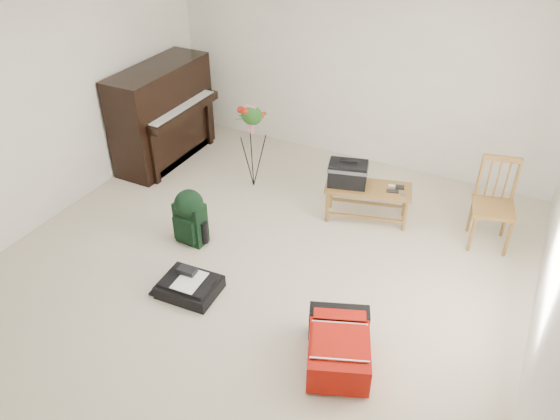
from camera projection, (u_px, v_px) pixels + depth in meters
The scene contains 11 objects.
floor at pixel (252, 276), 5.33m from camera, with size 5.00×5.50×0.01m, color beige.
ceiling at pixel (242, 12), 3.93m from camera, with size 5.00×5.50×0.01m, color white.
wall_back at pixel (359, 66), 6.66m from camera, with size 5.00×0.04×2.50m, color silver.
wall_left at pixel (35, 109), 5.57m from camera, with size 0.04×5.50×2.50m, color silver.
piano at pixel (163, 116), 7.00m from camera, with size 0.71×1.50×1.25m.
bench at pixel (355, 176), 5.92m from camera, with size 0.99×0.60×0.71m.
dining_chair at pixel (495, 205), 5.53m from camera, with size 0.49×0.49×0.95m.
red_suitcase at pixel (341, 343), 4.40m from camera, with size 0.71×0.86×0.31m.
black_duffel at pixel (190, 286), 5.09m from camera, with size 0.56×0.46×0.22m.
green_backpack at pixel (190, 215), 5.60m from camera, with size 0.32×0.30×0.62m.
flower_stand at pixel (253, 147), 6.44m from camera, with size 0.39×0.39×1.09m.
Camera 1 is at (2.08, -3.49, 3.52)m, focal length 35.00 mm.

